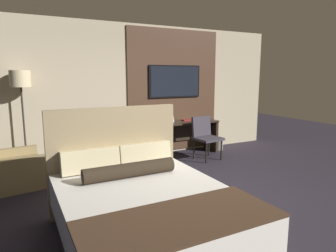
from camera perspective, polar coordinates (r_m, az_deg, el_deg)
The scene contains 12 objects.
ground_plane at distance 4.41m, azimuth 5.36°, elevation -13.74°, with size 16.00×16.00×0.00m, color #28232D.
wall_back_tv_panel at distance 6.44m, azimuth -6.07°, elevation 6.48°, with size 7.20×0.09×2.80m.
bed at distance 3.26m, azimuth -4.63°, elevation -15.74°, with size 1.68×2.13×1.35m.
desk at distance 6.67m, azimuth 2.21°, elevation -1.15°, with size 1.72×0.54×0.74m.
tv at distance 6.75m, azimuth 1.33°, elevation 8.48°, with size 1.27×0.04×0.71m.
desk_chair at distance 6.35m, azimuth 7.03°, elevation -1.50°, with size 0.57×0.57×0.89m.
armchair_by_window at distance 5.39m, azimuth -27.39°, elevation -7.55°, with size 0.95×0.98×0.77m.
floor_lamp at distance 5.74m, azimuth -26.22°, elevation 6.61°, with size 0.34×0.34×1.83m.
vase_tall at distance 6.32m, azimuth -1.66°, elevation 2.08°, with size 0.10×0.10×0.36m.
vase_short at distance 6.51m, azimuth 0.82°, elevation 2.05°, with size 0.09×0.09×0.30m.
book at distance 6.74m, azimuth 3.71°, elevation 1.14°, with size 0.24×0.18×0.03m.
waste_bin at distance 7.22m, azimuth 9.55°, elevation -3.38°, with size 0.22×0.22×0.28m.
Camera 1 is at (-2.22, -3.40, 1.75)m, focal length 32.00 mm.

